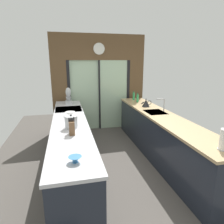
{
  "coord_description": "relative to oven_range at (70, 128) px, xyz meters",
  "views": [
    {
      "loc": [
        -0.94,
        -3.21,
        1.97
      ],
      "look_at": [
        -0.04,
        0.61,
        0.96
      ],
      "focal_mm": 31.59,
      "sensor_mm": 36.0,
      "label": 1
    }
  ],
  "objects": [
    {
      "name": "stand_mixer",
      "position": [
        0.02,
        0.55,
        0.63
      ],
      "size": [
        0.17,
        0.27,
        0.42
      ],
      "color": "#B7BABC",
      "rests_on": "left_counter_run"
    },
    {
      "name": "oven_range",
      "position": [
        0.0,
        0.0,
        0.0
      ],
      "size": [
        0.6,
        0.6,
        0.92
      ],
      "color": "black",
      "rests_on": "ground_plane"
    },
    {
      "name": "soap_bottle_far",
      "position": [
        1.8,
        0.69,
        0.57
      ],
      "size": [
        0.06,
        0.06,
        0.25
      ],
      "color": "#339E56",
      "rests_on": "right_counter_run"
    },
    {
      "name": "right_counter_run",
      "position": [
        1.82,
        -0.95,
        0.01
      ],
      "size": [
        0.62,
        3.8,
        0.92
      ],
      "color": "#1E232D",
      "rests_on": "ground_plane"
    },
    {
      "name": "kettle",
      "position": [
        1.8,
        -0.18,
        0.55
      ],
      "size": [
        0.26,
        0.18,
        0.19
      ],
      "color": "black",
      "rests_on": "right_counter_run"
    },
    {
      "name": "paper_towel_roll",
      "position": [
        1.8,
        -2.61,
        0.6
      ],
      "size": [
        0.13,
        0.13,
        0.3
      ],
      "color": "#B7BABC",
      "rests_on": "right_counter_run"
    },
    {
      "name": "left_counter_run",
      "position": [
        -0.0,
        -1.12,
        0.01
      ],
      "size": [
        0.62,
        3.8,
        0.92
      ],
      "color": "#1E232D",
      "rests_on": "ground_plane"
    },
    {
      "name": "sink_faucet",
      "position": [
        1.97,
        -0.7,
        0.66
      ],
      "size": [
        0.19,
        0.02,
        0.29
      ],
      "color": "#B7BABC",
      "rests_on": "right_counter_run"
    },
    {
      "name": "back_wall_unit",
      "position": [
        0.91,
        1.15,
        1.07
      ],
      "size": [
        2.64,
        0.12,
        2.7
      ],
      "color": "brown",
      "rests_on": "ground_plane"
    },
    {
      "name": "mixing_bowl_near",
      "position": [
        0.02,
        -2.51,
        0.5
      ],
      "size": [
        0.15,
        0.15,
        0.07
      ],
      "color": "teal",
      "rests_on": "left_counter_run"
    },
    {
      "name": "ground_plane",
      "position": [
        0.91,
        -0.65,
        -0.47
      ],
      "size": [
        5.04,
        7.6,
        0.02
      ],
      "primitive_type": "cube",
      "color": "#4C4742"
    },
    {
      "name": "stock_pot",
      "position": [
        0.02,
        -1.35,
        0.57
      ],
      "size": [
        0.21,
        0.21,
        0.23
      ],
      "color": "#B7BABC",
      "rests_on": "left_counter_run"
    },
    {
      "name": "knife_block",
      "position": [
        0.02,
        -1.64,
        0.57
      ],
      "size": [
        0.09,
        0.14,
        0.27
      ],
      "color": "brown",
      "rests_on": "left_counter_run"
    },
    {
      "name": "soap_bottle_near",
      "position": [
        1.8,
        0.38,
        0.57
      ],
      "size": [
        0.06,
        0.06,
        0.25
      ],
      "color": "#339E56",
      "rests_on": "right_counter_run"
    },
    {
      "name": "mixing_bowl_far",
      "position": [
        0.02,
        -0.62,
        0.51
      ],
      "size": [
        0.2,
        0.2,
        0.09
      ],
      "color": "silver",
      "rests_on": "left_counter_run"
    }
  ]
}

